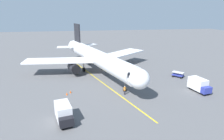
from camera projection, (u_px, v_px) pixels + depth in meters
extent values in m
plane|color=#565659|center=(99.00, 70.00, 54.10)|extent=(220.00, 220.00, 0.00)
cube|color=yellow|center=(100.00, 81.00, 45.76)|extent=(12.19, 38.24, 0.01)
cylinder|color=white|center=(97.00, 58.00, 50.26)|extent=(13.79, 33.58, 3.80)
ellipsoid|color=white|center=(139.00, 79.00, 34.75)|extent=(4.64, 4.90, 3.61)
cone|color=white|center=(75.00, 46.00, 66.03)|extent=(4.16, 3.89, 3.42)
cube|color=black|center=(135.00, 74.00, 35.79)|extent=(3.56, 2.49, 0.90)
cube|color=white|center=(120.00, 54.00, 57.35)|extent=(16.48, 14.84, 0.36)
cylinder|color=black|center=(116.00, 62.00, 54.26)|extent=(3.21, 3.93, 2.30)
cylinder|color=black|center=(119.00, 64.00, 52.77)|extent=(2.06, 0.82, 2.10)
cube|color=white|center=(60.00, 61.00, 49.86)|extent=(17.41, 6.55, 0.36)
cylinder|color=black|center=(74.00, 68.00, 49.17)|extent=(3.21, 3.93, 2.30)
cylinder|color=black|center=(76.00, 69.00, 47.67)|extent=(2.06, 0.82, 2.10)
cube|color=black|center=(77.00, 36.00, 62.39)|extent=(1.78, 4.69, 7.20)
cube|color=white|center=(88.00, 45.00, 64.45)|extent=(6.61, 5.66, 0.24)
cube|color=white|center=(68.00, 47.00, 61.64)|extent=(6.42, 2.47, 0.24)
cylinder|color=slate|center=(125.00, 83.00, 39.43)|extent=(0.24, 0.24, 2.77)
cylinder|color=black|center=(125.00, 90.00, 39.82)|extent=(0.64, 0.80, 0.70)
cylinder|color=slate|center=(102.00, 62.00, 54.58)|extent=(0.24, 0.24, 2.77)
cylinder|color=black|center=(102.00, 67.00, 54.97)|extent=(0.76, 1.18, 1.10)
cylinder|color=slate|center=(84.00, 65.00, 52.29)|extent=(0.24, 0.24, 2.77)
cylinder|color=black|center=(84.00, 70.00, 52.69)|extent=(0.76, 1.18, 1.10)
cylinder|color=#23232D|center=(125.00, 92.00, 38.35)|extent=(0.26, 0.26, 0.88)
cube|color=orange|center=(125.00, 89.00, 38.14)|extent=(0.45, 0.40, 0.60)
cube|color=silver|center=(125.00, 89.00, 38.14)|extent=(0.47, 0.42, 0.10)
sphere|color=beige|center=(125.00, 87.00, 38.02)|extent=(0.22, 0.22, 0.22)
cube|color=#9E9EA3|center=(89.00, 61.00, 61.20)|extent=(2.29, 2.94, 0.24)
cube|color=silver|center=(89.00, 59.00, 61.01)|extent=(2.29, 2.94, 0.08)
cylinder|color=slate|center=(93.00, 61.00, 60.44)|extent=(0.06, 0.06, 0.55)
cylinder|color=slate|center=(89.00, 61.00, 59.80)|extent=(0.06, 0.06, 0.55)
cylinder|color=slate|center=(90.00, 59.00, 62.38)|extent=(0.06, 0.06, 0.55)
cylinder|color=slate|center=(86.00, 60.00, 61.74)|extent=(0.06, 0.06, 0.55)
cylinder|color=black|center=(93.00, 63.00, 60.86)|extent=(0.40, 0.50, 0.44)
cylinder|color=black|center=(89.00, 63.00, 60.20)|extent=(0.40, 0.50, 0.44)
cylinder|color=black|center=(90.00, 62.00, 62.40)|extent=(0.40, 0.50, 0.44)
cylinder|color=black|center=(86.00, 62.00, 61.74)|extent=(0.40, 0.50, 0.44)
cube|color=black|center=(66.00, 121.00, 27.46)|extent=(2.24, 2.09, 1.20)
cube|color=black|center=(67.00, 122.00, 26.78)|extent=(1.69, 0.54, 0.70)
cube|color=silver|center=(63.00, 111.00, 29.04)|extent=(2.77, 3.96, 2.20)
cylinder|color=black|center=(71.00, 124.00, 27.65)|extent=(0.44, 0.87, 0.84)
cylinder|color=black|center=(62.00, 126.00, 27.16)|extent=(0.44, 0.87, 0.84)
cylinder|color=black|center=(67.00, 114.00, 30.47)|extent=(0.44, 0.87, 0.84)
cylinder|color=black|center=(58.00, 116.00, 29.99)|extent=(0.44, 0.87, 0.84)
cube|color=#2D3899|center=(205.00, 89.00, 38.27)|extent=(2.19, 2.04, 1.20)
cube|color=black|center=(208.00, 90.00, 37.58)|extent=(1.70, 0.49, 0.70)
cube|color=silver|center=(198.00, 84.00, 39.87)|extent=(2.66, 3.92, 2.20)
cylinder|color=black|center=(208.00, 92.00, 38.44)|extent=(0.41, 0.87, 0.84)
cylinder|color=black|center=(203.00, 93.00, 37.99)|extent=(0.41, 0.87, 0.84)
cylinder|color=black|center=(196.00, 87.00, 41.30)|extent=(0.41, 0.87, 0.84)
cylinder|color=black|center=(191.00, 88.00, 40.85)|extent=(0.41, 0.87, 0.84)
cube|color=#2D3899|center=(178.00, 75.00, 48.34)|extent=(2.79, 2.86, 0.24)
cube|color=silver|center=(178.00, 72.00, 48.15)|extent=(2.79, 2.86, 0.08)
cylinder|color=slate|center=(184.00, 74.00, 48.00)|extent=(0.06, 0.06, 0.55)
cylinder|color=slate|center=(182.00, 75.00, 47.06)|extent=(0.06, 0.06, 0.55)
cylinder|color=slate|center=(174.00, 72.00, 49.40)|extent=(0.06, 0.06, 0.55)
cylinder|color=slate|center=(172.00, 73.00, 48.45)|extent=(0.06, 0.06, 0.55)
cylinder|color=black|center=(183.00, 76.00, 48.38)|extent=(0.48, 0.49, 0.44)
cylinder|color=black|center=(181.00, 78.00, 47.39)|extent=(0.48, 0.49, 0.44)
cylinder|color=black|center=(175.00, 75.00, 49.49)|extent=(0.48, 0.49, 0.44)
cylinder|color=black|center=(173.00, 76.00, 48.50)|extent=(0.48, 0.49, 0.44)
cone|color=#F2590F|center=(67.00, 94.00, 38.22)|extent=(0.32, 0.32, 0.55)
cone|color=#F2590F|center=(70.00, 92.00, 39.20)|extent=(0.32, 0.32, 0.55)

